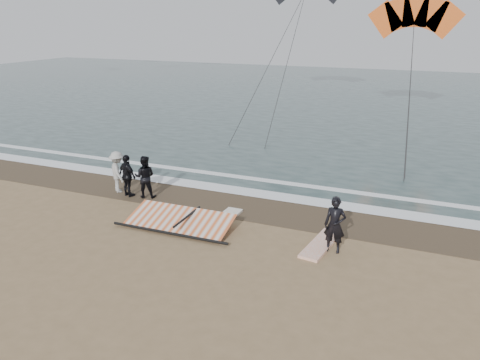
# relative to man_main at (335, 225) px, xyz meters

# --- Properties ---
(ground) EXTENTS (120.00, 120.00, 0.00)m
(ground) POSITION_rel_man_main_xyz_m (-2.73, -2.03, -0.91)
(ground) COLOR #8C704C
(ground) RESTS_ON ground
(sea) EXTENTS (120.00, 54.00, 0.02)m
(sea) POSITION_rel_man_main_xyz_m (-2.73, 30.97, -0.90)
(sea) COLOR #233838
(sea) RESTS_ON ground
(wet_sand) EXTENTS (120.00, 2.80, 0.01)m
(wet_sand) POSITION_rel_man_main_xyz_m (-2.73, 2.47, -0.91)
(wet_sand) COLOR #4C3D2B
(wet_sand) RESTS_ON ground
(foam_near) EXTENTS (120.00, 0.90, 0.01)m
(foam_near) POSITION_rel_man_main_xyz_m (-2.73, 3.87, -0.88)
(foam_near) COLOR white
(foam_near) RESTS_ON sea
(foam_far) EXTENTS (120.00, 0.45, 0.01)m
(foam_far) POSITION_rel_man_main_xyz_m (-2.73, 5.57, -0.88)
(foam_far) COLOR white
(foam_far) RESTS_ON sea
(man_main) EXTENTS (0.67, 0.45, 1.82)m
(man_main) POSITION_rel_man_main_xyz_m (0.00, 0.00, 0.00)
(man_main) COLOR black
(man_main) RESTS_ON ground
(board_white) EXTENTS (0.94, 2.36, 0.09)m
(board_white) POSITION_rel_man_main_xyz_m (-0.44, 0.23, -0.87)
(board_white) COLOR white
(board_white) RESTS_ON ground
(board_cream) EXTENTS (0.65, 2.27, 0.09)m
(board_cream) POSITION_rel_man_main_xyz_m (-4.17, 0.76, -0.86)
(board_cream) COLOR silver
(board_cream) RESTS_ON ground
(trio_cluster) EXTENTS (2.56, 1.30, 1.78)m
(trio_cluster) POSITION_rel_man_main_xyz_m (-8.89, 1.77, -0.03)
(trio_cluster) COLOR black
(trio_cluster) RESTS_ON ground
(sail_rig) EXTENTS (4.38, 1.89, 0.50)m
(sail_rig) POSITION_rel_man_main_xyz_m (-5.44, -0.12, -0.72)
(sail_rig) COLOR black
(sail_rig) RESTS_ON ground
(kite_red) EXTENTS (6.81, 7.22, 15.68)m
(kite_red) POSITION_rel_man_main_xyz_m (0.48, 21.87, 5.96)
(kite_red) COLOR orange
(kite_red) RESTS_ON ground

